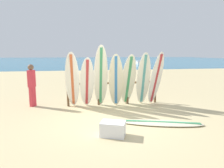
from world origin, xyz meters
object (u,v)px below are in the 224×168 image
object	(u,v)px
surfboard_leaning_right	(143,79)
cooler_box	(113,129)
beachgoer_standing	(32,83)
small_boat_offshore	(139,63)
surfboard_leaning_far_left	(72,80)
surfboard_leaning_center_left	(101,77)
surfboard_rack	(113,88)
surfboard_leaning_center_right	(128,80)
surfboard_lying_on_sand	(161,123)
surfboard_leaning_left	(87,83)
surfboard_leaning_center	(116,81)
surfboard_leaning_far_right	(156,79)

from	to	relation	value
surfboard_leaning_right	cooler_box	world-z (taller)	surfboard_leaning_right
beachgoer_standing	cooler_box	distance (m)	4.21
small_boat_offshore	cooler_box	size ratio (longest dim) A/B	3.96
surfboard_leaning_right	small_boat_offshore	world-z (taller)	surfboard_leaning_right
surfboard_leaning_far_left	surfboard_leaning_center_left	xyz separation A→B (m)	(1.05, 0.03, 0.12)
surfboard_leaning_right	surfboard_rack	bearing A→B (deg)	163.27
surfboard_rack	surfboard_leaning_center_right	xyz separation A→B (m)	(0.53, -0.32, 0.35)
surfboard_leaning_far_left	surfboard_leaning_center_left	bearing A→B (deg)	1.88
surfboard_rack	surfboard_leaning_right	world-z (taller)	surfboard_leaning_right
small_boat_offshore	surfboard_lying_on_sand	bearing A→B (deg)	-106.18
surfboard_leaning_far_left	surfboard_leaning_left	xyz separation A→B (m)	(0.53, -0.03, -0.09)
surfboard_leaning_center	surfboard_leaning_right	bearing A→B (deg)	0.01
small_boat_offshore	cooler_box	world-z (taller)	small_boat_offshore
surfboard_leaning_center_right	surfboard_leaning_center	bearing A→B (deg)	-177.99
surfboard_leaning_left	surfboard_leaning_far_right	world-z (taller)	surfboard_leaning_far_right
surfboard_leaning_center	surfboard_leaning_center_right	world-z (taller)	surfboard_leaning_center
surfboard_leaning_far_left	beachgoer_standing	world-z (taller)	surfboard_leaning_far_left
surfboard_leaning_far_right	small_boat_offshore	bearing A→B (deg)	73.90
surfboard_leaning_far_left	beachgoer_standing	xyz separation A→B (m)	(-1.55, 0.56, -0.16)
surfboard_leaning_center	surfboard_leaning_far_right	xyz separation A→B (m)	(1.57, -0.08, 0.04)
surfboard_leaning_center_left	cooler_box	world-z (taller)	surfboard_leaning_center_left
cooler_box	surfboard_leaning_center	bearing A→B (deg)	98.93
surfboard_leaning_center_right	cooler_box	bearing A→B (deg)	-111.77
cooler_box	surfboard_leaning_center_left	bearing A→B (deg)	111.10
cooler_box	surfboard_leaning_far_right	bearing A→B (deg)	71.49
surfboard_leaning_left	small_boat_offshore	world-z (taller)	surfboard_leaning_left
surfboard_leaning_center	cooler_box	size ratio (longest dim) A/B	3.38
surfboard_leaning_center	beachgoer_standing	bearing A→B (deg)	169.91
surfboard_leaning_left	cooler_box	world-z (taller)	surfboard_leaning_left
surfboard_leaning_right	surfboard_leaning_far_right	size ratio (longest dim) A/B	0.99
surfboard_leaning_center_right	beachgoer_standing	world-z (taller)	surfboard_leaning_center_right
surfboard_leaning_left	surfboard_leaning_center_right	size ratio (longest dim) A/B	0.95
surfboard_leaning_left	surfboard_leaning_center	xyz separation A→B (m)	(1.10, 0.03, 0.06)
surfboard_leaning_center_left	beachgoer_standing	size ratio (longest dim) A/B	1.44
beachgoer_standing	surfboard_leaning_left	bearing A→B (deg)	-16.07
surfboard_rack	surfboard_leaning_left	bearing A→B (deg)	-160.53
surfboard_leaning_far_right	cooler_box	world-z (taller)	surfboard_leaning_far_right
surfboard_leaning_right	beachgoer_standing	distance (m)	4.30
surfboard_leaning_far_left	beachgoer_standing	bearing A→B (deg)	160.01
surfboard_leaning_left	cooler_box	size ratio (longest dim) A/B	3.20
surfboard_leaning_center_right	beachgoer_standing	bearing A→B (deg)	171.49
surfboard_leaning_center_left	surfboard_leaning_center_right	world-z (taller)	surfboard_leaning_center_left
surfboard_leaning_center_right	surfboard_leaning_far_left	bearing A→B (deg)	-179.60
surfboard_leaning_center_left	beachgoer_standing	bearing A→B (deg)	168.51
surfboard_rack	cooler_box	size ratio (longest dim) A/B	6.10
surfboard_leaning_left	surfboard_leaning_right	world-z (taller)	surfboard_leaning_right
surfboard_rack	surfboard_leaning_center_left	distance (m)	0.80
surfboard_leaning_left	surfboard_lying_on_sand	size ratio (longest dim) A/B	0.78
surfboard_leaning_far_left	surfboard_leaning_center_right	distance (m)	2.12
surfboard_leaning_center_left	surfboard_leaning_center	size ratio (longest dim) A/B	1.16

